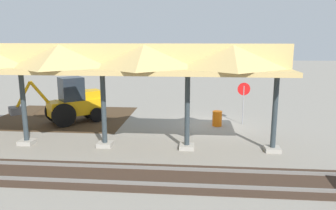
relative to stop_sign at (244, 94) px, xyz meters
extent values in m
plane|color=gray|center=(1.83, 0.31, -1.84)|extent=(120.00, 120.00, 0.00)
cube|color=#42301E|center=(11.52, -0.74, -1.84)|extent=(8.56, 7.00, 0.01)
cube|color=#9E998E|center=(-0.74, 4.81, -1.74)|extent=(0.70, 0.70, 0.20)
cylinder|color=#2D383D|center=(-0.74, 4.81, -0.04)|extent=(0.24, 0.24, 3.60)
cube|color=#9E998E|center=(3.21, 4.81, -1.74)|extent=(0.70, 0.70, 0.20)
cylinder|color=#2D383D|center=(3.21, 4.81, -0.04)|extent=(0.24, 0.24, 3.60)
cube|color=#9E998E|center=(7.16, 4.81, -1.74)|extent=(0.70, 0.70, 0.20)
cylinder|color=#2D383D|center=(7.16, 4.81, -0.04)|extent=(0.24, 0.24, 3.60)
cube|color=#9E998E|center=(11.12, 4.81, -1.74)|extent=(0.70, 0.70, 0.20)
cylinder|color=#2D383D|center=(11.12, 4.81, -0.04)|extent=(0.24, 0.24, 3.60)
cube|color=tan|center=(9.14, 4.81, 1.86)|extent=(20.97, 3.20, 0.20)
cube|color=tan|center=(9.14, 4.81, 2.51)|extent=(20.97, 0.20, 1.10)
pyramid|color=tan|center=(1.23, 4.81, 2.51)|extent=(3.56, 3.20, 1.10)
pyramid|color=tan|center=(5.19, 4.81, 2.51)|extent=(3.56, 3.20, 1.10)
pyramid|color=tan|center=(9.14, 4.81, 2.51)|extent=(3.56, 3.20, 1.10)
cube|color=slate|center=(1.83, 7.49, -1.76)|extent=(60.00, 0.08, 0.15)
cube|color=slate|center=(1.83, 8.93, -1.76)|extent=(60.00, 0.08, 0.15)
cube|color=#38281E|center=(1.83, 8.21, -1.82)|extent=(60.00, 2.58, 0.03)
cylinder|color=gray|center=(0.00, 0.00, -0.66)|extent=(0.06, 0.06, 2.35)
cylinder|color=red|center=(0.00, 0.00, 0.32)|extent=(0.76, 0.12, 0.76)
cube|color=orange|center=(10.24, 0.43, -0.87)|extent=(3.29, 3.05, 0.90)
cube|color=#1E262D|center=(10.39, 0.56, 0.28)|extent=(1.75, 1.73, 1.40)
cube|color=orange|center=(9.45, -0.22, -0.17)|extent=(1.58, 1.58, 0.50)
cylinder|color=black|center=(11.43, 0.50, -1.14)|extent=(1.27, 1.13, 1.40)
cylinder|color=black|center=(10.51, 1.60, -1.14)|extent=(1.27, 1.13, 1.40)
cylinder|color=black|center=(9.82, -0.76, -1.39)|extent=(0.88, 0.81, 0.90)
cylinder|color=black|center=(8.98, 0.23, -1.39)|extent=(0.88, 0.81, 0.90)
cylinder|color=orange|center=(11.82, 1.75, 0.24)|extent=(0.93, 0.82, 1.41)
cylinder|color=orange|center=(12.51, 2.33, 0.11)|extent=(0.90, 0.79, 1.64)
cube|color=#47474C|center=(12.86, 2.62, -0.66)|extent=(0.97, 1.00, 0.40)
cone|color=#42301E|center=(12.80, -1.91, -1.84)|extent=(5.61, 5.61, 1.57)
cylinder|color=orange|center=(1.56, 0.53, -1.39)|extent=(0.56, 0.56, 0.90)
camera|label=1|loc=(2.77, 19.59, 3.30)|focal=35.00mm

